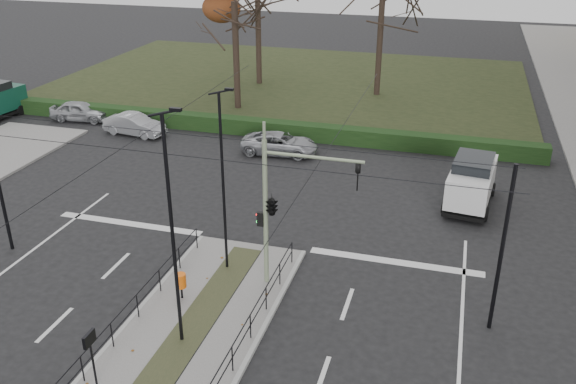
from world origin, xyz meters
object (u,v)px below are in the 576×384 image
traffic_light (274,204)px  parked_car_first (80,111)px  litter_bin (181,281)px  parked_car_second (135,125)px  streetlamp_median_far (223,182)px  info_panel (90,345)px  white_van (472,180)px  bare_tree_near (235,10)px  streetlamp_median_near (173,232)px  parked_car_fourth (280,144)px

traffic_light → parked_car_first: size_ratio=1.43×
litter_bin → parked_car_second: bearing=124.0°
parked_car_first → parked_car_second: parked_car_first is taller
traffic_light → streetlamp_median_far: bearing=166.3°
info_panel → litter_bin: bearing=85.4°
litter_bin → white_van: (9.85, 11.26, 0.41)m
info_panel → bare_tree_near: size_ratio=0.20×
traffic_light → white_van: (6.91, 9.35, -2.17)m
parked_car_second → white_van: size_ratio=0.86×
streetlamp_median_near → parked_car_fourth: 17.92m
parked_car_first → white_van: (25.55, -6.22, 0.58)m
streetlamp_median_near → parked_car_fourth: size_ratio=1.78×
parked_car_second → bare_tree_near: 10.39m
streetlamp_median_far → bare_tree_near: bare_tree_near is taller
streetlamp_median_far → streetlamp_median_near: bearing=-87.2°
litter_bin → parked_car_first: parked_car_first is taller
info_panel → parked_car_fourth: (-0.53, 20.22, -1.09)m
traffic_light → white_van: traffic_light is taller
parked_car_first → bare_tree_near: size_ratio=0.40×
streetlamp_median_far → bare_tree_near: size_ratio=0.74×
white_van → bare_tree_near: size_ratio=0.48×
streetlamp_median_near → parked_car_first: size_ratio=2.00×
litter_bin → streetlamp_median_far: size_ratio=0.14×
info_panel → parked_car_fourth: info_panel is taller
parked_car_first → parked_car_second: bearing=-114.4°
traffic_light → parked_car_fourth: (-3.86, 13.36, -2.81)m
streetlamp_median_near → parked_car_fourth: streetlamp_median_near is taller
parked_car_first → white_van: size_ratio=0.84×
litter_bin → parked_car_fourth: size_ratio=0.22×
traffic_light → info_panel: (-3.33, -6.86, -1.73)m
parked_car_fourth → bare_tree_near: 11.40m
streetlamp_median_far → parked_car_first: size_ratio=1.83×
streetlamp_median_far → parked_car_first: (-16.52, 15.05, -3.14)m
parked_car_fourth → streetlamp_median_far: bearing=-176.3°
litter_bin → parked_car_first: 23.49m
traffic_light → parked_car_fourth: bearing=106.1°
streetlamp_median_far → parked_car_second: streetlamp_median_far is taller
litter_bin → streetlamp_median_far: 3.92m
white_van → bare_tree_near: bare_tree_near is taller
parked_car_fourth → parked_car_second: bearing=82.2°
info_panel → parked_car_fourth: bearing=91.5°
litter_bin → parked_car_second: 19.19m
bare_tree_near → traffic_light: bearing=-66.1°
parked_car_fourth → bare_tree_near: size_ratio=0.45×
streetlamp_median_near → streetlamp_median_far: size_ratio=1.09×
parked_car_fourth → bare_tree_near: bearing=31.3°
parked_car_second → parked_car_fourth: size_ratio=0.91×
bare_tree_near → streetlamp_median_far: bearing=-70.6°
streetlamp_median_near → bare_tree_near: bearing=106.5°
parked_car_second → bare_tree_near: bearing=-24.2°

